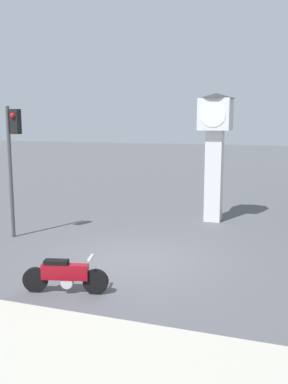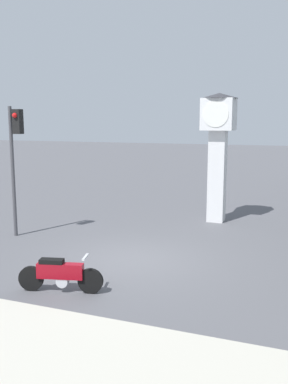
# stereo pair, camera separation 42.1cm
# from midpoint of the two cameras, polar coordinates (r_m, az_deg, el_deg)

# --- Properties ---
(ground_plane) EXTENTS (120.00, 120.00, 0.00)m
(ground_plane) POSITION_cam_midpoint_polar(r_m,az_deg,el_deg) (12.27, -2.42, -9.07)
(ground_plane) COLOR #56565B
(motorcycle) EXTENTS (1.95, 0.66, 0.88)m
(motorcycle) POSITION_cam_midpoint_polar(r_m,az_deg,el_deg) (10.13, -11.70, -10.82)
(motorcycle) COLOR black
(motorcycle) RESTS_ON ground_plane
(clock_tower) EXTENTS (1.43, 1.43, 4.93)m
(clock_tower) POSITION_cam_midpoint_polar(r_m,az_deg,el_deg) (16.70, 8.73, 7.24)
(clock_tower) COLOR white
(clock_tower) RESTS_ON ground_plane
(traffic_light) EXTENTS (0.50, 0.35, 4.37)m
(traffic_light) POSITION_cam_midpoint_polar(r_m,az_deg,el_deg) (14.80, -17.87, 5.54)
(traffic_light) COLOR #47474C
(traffic_light) RESTS_ON ground_plane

